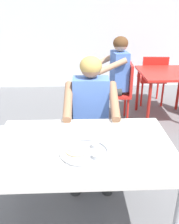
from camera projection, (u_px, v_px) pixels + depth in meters
The scene contains 10 objects.
ground_plane at pixel (90, 221), 2.12m from camera, with size 12.00×12.00×0.05m, color slate.
table_foreground at pixel (83, 154), 1.81m from camera, with size 1.28×0.87×0.72m.
thali_tray at pixel (84, 152), 1.69m from camera, with size 0.33×0.33×0.03m.
drinking_cup at pixel (3, 134), 1.83m from camera, with size 0.07×0.07×0.11m.
chair_foreground at pixel (90, 122), 2.69m from camera, with size 0.44×0.46×0.81m.
diner_foreground at pixel (91, 110), 2.39m from camera, with size 0.50×0.56×1.20m.
table_background_red at pixel (167, 78), 3.64m from camera, with size 0.79×0.81×0.73m.
chair_red_left at pixel (122, 89), 3.64m from camera, with size 0.41×0.43×0.87m.
chair_red_far at pixel (153, 77), 4.23m from camera, with size 0.46×0.47×0.84m.
patron_background at pixel (113, 73), 3.56m from camera, with size 0.58×0.53×1.22m.
Camera 1 is at (-0.08, -1.56, 1.67)m, focal length 40.69 mm.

